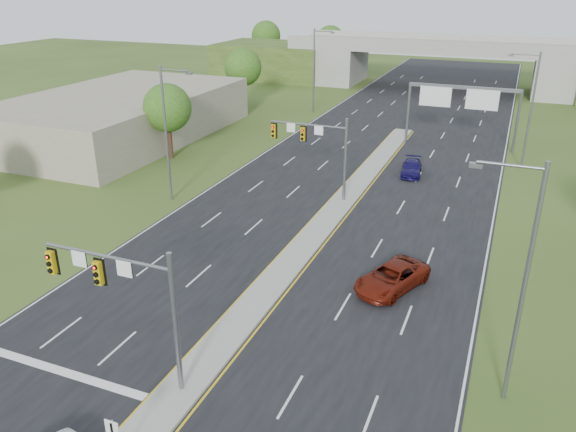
# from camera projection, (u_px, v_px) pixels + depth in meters

# --- Properties ---
(ground) EXTENTS (240.00, 240.00, 0.00)m
(ground) POSITION_uv_depth(u_px,v_px,m) (182.00, 391.00, 25.37)
(ground) COLOR #334719
(ground) RESTS_ON ground
(road) EXTENTS (24.00, 160.00, 0.02)m
(road) POSITION_uv_depth(u_px,v_px,m) (373.00, 167.00, 55.16)
(road) COLOR black
(road) RESTS_ON ground
(median) EXTENTS (2.00, 54.00, 0.16)m
(median) POSITION_uv_depth(u_px,v_px,m) (336.00, 209.00, 44.91)
(median) COLOR gray
(median) RESTS_ON road
(lane_markings) EXTENTS (23.72, 160.00, 0.01)m
(lane_markings) POSITION_uv_depth(u_px,v_px,m) (350.00, 185.00, 50.18)
(lane_markings) COLOR gold
(lane_markings) RESTS_ON road
(signal_mast_near) EXTENTS (6.62, 0.60, 7.00)m
(signal_mast_near) POSITION_uv_depth(u_px,v_px,m) (128.00, 292.00, 24.23)
(signal_mast_near) COLOR slate
(signal_mast_near) RESTS_ON ground
(signal_mast_far) EXTENTS (6.62, 0.60, 7.00)m
(signal_mast_far) POSITION_uv_depth(u_px,v_px,m) (319.00, 144.00, 45.51)
(signal_mast_far) COLOR slate
(signal_mast_far) RESTS_ON ground
(sign_gantry) EXTENTS (11.58, 0.44, 6.67)m
(sign_gantry) POSITION_uv_depth(u_px,v_px,m) (461.00, 100.00, 59.22)
(sign_gantry) COLOR slate
(sign_gantry) RESTS_ON ground
(overpass) EXTENTS (80.00, 14.00, 8.10)m
(overpass) POSITION_uv_depth(u_px,v_px,m) (442.00, 67.00, 92.06)
(overpass) COLOR gray
(overpass) RESTS_ON ground
(lightpole_l_mid) EXTENTS (2.85, 0.25, 11.00)m
(lightpole_l_mid) POSITION_uv_depth(u_px,v_px,m) (168.00, 128.00, 44.59)
(lightpole_l_mid) COLOR slate
(lightpole_l_mid) RESTS_ON ground
(lightpole_l_far) EXTENTS (2.85, 0.25, 11.00)m
(lightpole_l_far) POSITION_uv_depth(u_px,v_px,m) (315.00, 67.00, 74.38)
(lightpole_l_far) COLOR slate
(lightpole_l_far) RESTS_ON ground
(lightpole_r_near) EXTENTS (2.85, 0.25, 11.00)m
(lightpole_r_near) POSITION_uv_depth(u_px,v_px,m) (521.00, 277.00, 22.61)
(lightpole_r_near) COLOR slate
(lightpole_r_near) RESTS_ON ground
(lightpole_r_far) EXTENTS (2.85, 0.25, 11.00)m
(lightpole_r_far) POSITION_uv_depth(u_px,v_px,m) (529.00, 106.00, 52.40)
(lightpole_r_far) COLOR slate
(lightpole_r_far) RESTS_ON ground
(tree_l_near) EXTENTS (4.80, 4.80, 7.60)m
(tree_l_near) POSITION_uv_depth(u_px,v_px,m) (167.00, 108.00, 55.79)
(tree_l_near) COLOR #382316
(tree_l_near) RESTS_ON ground
(tree_l_mid) EXTENTS (5.20, 5.20, 8.12)m
(tree_l_mid) POSITION_uv_depth(u_px,v_px,m) (243.00, 67.00, 78.33)
(tree_l_mid) COLOR #382316
(tree_l_mid) RESTS_ON ground
(tree_back_a) EXTENTS (6.00, 6.00, 8.85)m
(tree_back_a) POSITION_uv_depth(u_px,v_px,m) (266.00, 36.00, 116.24)
(tree_back_a) COLOR #382316
(tree_back_a) RESTS_ON ground
(tree_back_b) EXTENTS (5.60, 5.60, 8.32)m
(tree_back_b) POSITION_uv_depth(u_px,v_px,m) (330.00, 40.00, 111.52)
(tree_back_b) COLOR #382316
(tree_back_b) RESTS_ON ground
(commercial_building) EXTENTS (18.00, 30.00, 5.00)m
(commercial_building) POSITION_uv_depth(u_px,v_px,m) (120.00, 115.00, 64.57)
(commercial_building) COLOR gray
(commercial_building) RESTS_ON ground
(car_far_a) EXTENTS (4.28, 5.87, 1.48)m
(car_far_a) POSITION_uv_depth(u_px,v_px,m) (392.00, 277.00, 33.37)
(car_far_a) COLOR #5B1409
(car_far_a) RESTS_ON road
(car_far_b) EXTENTS (2.32, 4.61, 1.28)m
(car_far_b) POSITION_uv_depth(u_px,v_px,m) (412.00, 168.00, 52.70)
(car_far_b) COLOR #120B45
(car_far_b) RESTS_ON road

